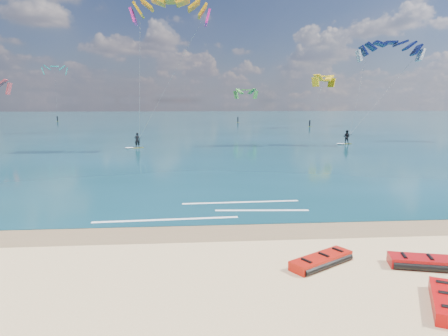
# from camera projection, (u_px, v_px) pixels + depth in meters

# --- Properties ---
(ground) EXTENTS (320.00, 320.00, 0.00)m
(ground) POSITION_uv_depth(u_px,v_px,m) (198.00, 144.00, 54.14)
(ground) COLOR tan
(ground) RESTS_ON ground
(wet_sand_strip) EXTENTS (320.00, 2.40, 0.01)m
(wet_sand_strip) POSITION_uv_depth(u_px,v_px,m) (209.00, 233.00, 17.77)
(wet_sand_strip) COLOR brown
(wet_sand_strip) RESTS_ON ground
(sea) EXTENTS (320.00, 200.00, 0.04)m
(sea) POSITION_uv_depth(u_px,v_px,m) (195.00, 120.00, 117.04)
(sea) COLOR #0A3239
(sea) RESTS_ON ground
(packed_kite_left) EXTENTS (2.95, 2.40, 0.39)m
(packed_kite_left) POSITION_uv_depth(u_px,v_px,m) (321.00, 265.00, 14.30)
(packed_kite_left) COLOR red
(packed_kite_left) RESTS_ON ground
(packed_kite_mid) EXTENTS (2.91, 1.84, 0.44)m
(packed_kite_mid) POSITION_uv_depth(u_px,v_px,m) (426.00, 267.00, 14.09)
(packed_kite_mid) COLOR #AC0B0D
(packed_kite_mid) RESTS_ON ground
(packed_kite_right) EXTENTS (2.30, 2.91, 0.44)m
(packed_kite_right) POSITION_uv_depth(u_px,v_px,m) (447.00, 308.00, 11.33)
(packed_kite_right) COLOR #C40908
(packed_kite_right) RESTS_ON ground
(kitesurfer_main) EXTENTS (11.98, 6.29, 17.99)m
(kitesurfer_main) POSITION_uv_depth(u_px,v_px,m) (154.00, 69.00, 45.36)
(kitesurfer_main) COLOR gold
(kitesurfer_main) RESTS_ON sea
(kitesurfer_far) EXTENTS (11.02, 4.66, 14.54)m
(kitesurfer_far) POSITION_uv_depth(u_px,v_px,m) (371.00, 83.00, 51.26)
(kitesurfer_far) COLOR #A7B41B
(kitesurfer_far) RESTS_ON sea
(shoreline_foam) EXTENTS (11.03, 3.65, 0.01)m
(shoreline_foam) POSITION_uv_depth(u_px,v_px,m) (220.00, 210.00, 21.22)
(shoreline_foam) COLOR white
(shoreline_foam) RESTS_ON ground
(distant_kites) EXTENTS (70.13, 44.18, 14.76)m
(distant_kites) POSITION_uv_depth(u_px,v_px,m) (150.00, 101.00, 92.14)
(distant_kites) COLOR #BE373D
(distant_kites) RESTS_ON ground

